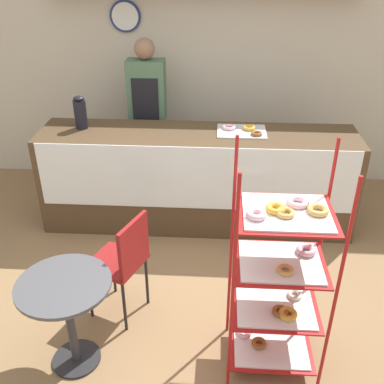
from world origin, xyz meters
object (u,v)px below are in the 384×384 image
Objects in this scene: cafe_table at (67,304)px; cafe_chair at (125,257)px; pastry_rack at (279,279)px; person_worker at (148,113)px; coffee_carafe at (80,113)px; donut_tray_counter at (242,130)px.

cafe_table is 0.57m from cafe_chair.
person_worker reaches higher than pastry_rack.
person_worker is 0.80m from coffee_carafe.
person_worker is 5.44× the size of coffee_carafe.
person_worker reaches higher than cafe_chair.
cafe_chair is 1.77m from donut_tray_counter.
donut_tray_counter is (1.19, 1.94, 0.48)m from cafe_table.
person_worker reaches higher than coffee_carafe.
coffee_carafe is 0.69× the size of donut_tray_counter.
donut_tray_counter is at bearing 170.54° from cafe_chair.
pastry_rack reaches higher than cafe_chair.
person_worker is at bearing 85.60° from cafe_table.
cafe_chair reaches higher than cafe_table.
coffee_carafe is at bearing -132.81° from cafe_chair.
cafe_chair is at bearing -121.86° from donut_tray_counter.
coffee_carafe reaches higher than donut_tray_counter.
person_worker is 3.75× the size of donut_tray_counter.
coffee_carafe is 1.58m from donut_tray_counter.
donut_tray_counter is (1.57, -0.00, -0.14)m from coffee_carafe.
cafe_table is 1.51× the size of donut_tray_counter.
pastry_rack is 1.80× the size of cafe_chair.
donut_tray_counter is at bearing -28.04° from person_worker.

